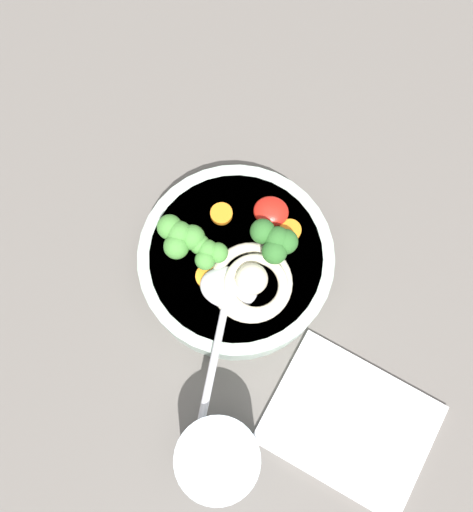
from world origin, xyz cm
name	(u,v)px	position (x,y,z in cm)	size (l,w,h in cm)	color
table_slab	(265,293)	(0.00, 0.00, 1.30)	(101.42, 101.42, 2.59)	#5B5651
soup_bowl	(236,263)	(-3.84, 1.69, 5.52)	(20.89, 20.89, 5.66)	#9EB2A3
noodle_pile	(253,282)	(-1.45, -0.93, 9.43)	(9.42, 9.23, 3.78)	beige
soup_spoon	(227,301)	(-3.62, -3.35, 9.05)	(6.19, 17.33, 1.60)	#B7B7BC
chili_sauce_dollop	(272,212)	(-1.33, 7.10, 9.10)	(3.76, 3.39, 1.69)	red
broccoli_floret_far	(180,236)	(-9.74, 1.65, 10.80)	(5.15, 4.43, 4.07)	#7A9E60
broccoli_floret_beside_chili	(273,241)	(-0.43, 3.49, 10.79)	(5.11, 4.40, 4.04)	#7A9E60
broccoli_floret_center	(208,252)	(-6.62, 0.88, 10.31)	(4.16, 3.58, 3.29)	#7A9E60
carrot_slice_left	(290,231)	(1.07, 5.65, 8.65)	(2.38, 2.38, 0.79)	orange
carrot_slice_beside_noodles	(222,214)	(-6.45, 5.77, 8.59)	(2.39, 2.39, 0.67)	orange
carrot_slice_rear	(208,277)	(-6.15, -1.22, 8.50)	(2.55, 2.55, 0.50)	orange
drinking_glass	(219,457)	(-0.69, -18.22, 7.12)	(7.96, 7.96, 9.05)	silver
folded_napkin	(350,423)	(11.98, -11.96, 2.99)	(16.89, 13.26, 0.80)	white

